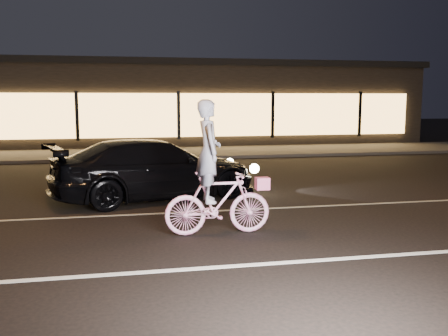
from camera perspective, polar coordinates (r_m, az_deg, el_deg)
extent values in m
plane|color=black|center=(8.85, 5.85, -7.54)|extent=(90.00, 90.00, 0.00)
cube|color=silver|center=(7.50, 9.34, -10.46)|extent=(60.00, 0.12, 0.01)
cube|color=gray|center=(10.72, 2.64, -4.75)|extent=(60.00, 0.10, 0.01)
cube|color=#383533|center=(21.41, -4.61, 1.76)|extent=(30.00, 4.00, 0.12)
cube|color=black|center=(27.26, -6.21, 7.14)|extent=(25.00, 8.00, 4.00)
cube|color=black|center=(27.31, -6.28, 11.45)|extent=(25.40, 8.40, 0.30)
cube|color=#F0AC54|center=(23.19, -5.23, 6.04)|extent=(23.00, 0.15, 2.00)
cube|color=black|center=(23.04, -16.45, 5.74)|extent=(0.15, 0.08, 2.20)
cube|color=black|center=(23.11, -5.21, 6.03)|extent=(0.15, 0.08, 2.20)
cube|color=black|center=(24.03, 5.58, 6.10)|extent=(0.15, 0.08, 2.20)
cube|color=black|center=(25.72, 15.25, 5.98)|extent=(0.15, 0.08, 2.20)
imported|color=#F5459B|center=(8.69, -0.71, -4.00)|extent=(1.86, 0.53, 1.12)
imported|color=white|center=(8.52, -1.78, 1.93)|extent=(0.42, 0.64, 1.76)
cube|color=#DA4581|center=(8.81, 4.40, -1.77)|extent=(0.23, 0.19, 0.21)
imported|color=black|center=(11.88, -7.87, -0.12)|extent=(5.23, 3.23, 1.41)
sphere|color=#FFF2BF|center=(13.41, 0.64, 0.62)|extent=(0.24, 0.24, 0.24)
sphere|color=#FFF2BF|center=(12.29, 3.49, -0.06)|extent=(0.24, 0.24, 0.24)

